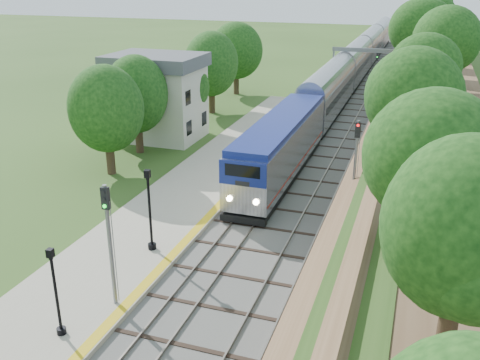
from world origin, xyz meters
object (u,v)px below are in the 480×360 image
(station_building, at_px, (157,96))
(signal_gantry, at_px, (365,59))
(train, at_px, (353,67))
(lamppost_mid, at_px, (57,297))
(signal_farside, at_px, (356,157))
(lamppost_far, at_px, (150,215))
(signal_platform, at_px, (109,233))

(station_building, xyz_separation_m, signal_gantry, (16.47, 24.99, 0.73))
(train, height_order, lamppost_mid, train)
(station_building, distance_m, signal_farside, 23.37)
(signal_gantry, relative_size, signal_farside, 1.34)
(lamppost_far, bearing_deg, signal_farside, 43.26)
(lamppost_mid, distance_m, lamppost_far, 8.15)
(lamppost_mid, xyz_separation_m, signal_platform, (0.99, 2.81, 1.85))
(signal_gantry, xyz_separation_m, lamppost_far, (-6.22, -46.11, -2.31))
(signal_gantry, distance_m, lamppost_mid, 54.68)
(lamppost_far, bearing_deg, train, 86.13)
(signal_platform, height_order, signal_farside, signal_platform)
(train, height_order, signal_farside, signal_farside)
(lamppost_far, height_order, signal_farside, signal_farside)
(lamppost_far, distance_m, signal_farside, 13.74)
(lamppost_mid, distance_m, signal_platform, 3.51)
(station_building, relative_size, signal_platform, 1.43)
(lamppost_mid, height_order, lamppost_far, lamppost_far)
(signal_gantry, bearing_deg, signal_farside, -84.21)
(train, bearing_deg, signal_farside, -82.32)
(lamppost_mid, bearing_deg, train, 86.49)
(signal_gantry, relative_size, lamppost_mid, 2.02)
(signal_platform, bearing_deg, lamppost_mid, -109.43)
(lamppost_far, xyz_separation_m, signal_farside, (9.95, 9.36, 1.44))
(signal_gantry, relative_size, signal_platform, 1.39)
(station_building, height_order, train, station_building)
(station_building, height_order, signal_platform, station_building)
(signal_platform, relative_size, signal_farside, 0.96)
(signal_gantry, height_order, lamppost_mid, signal_gantry)
(lamppost_mid, relative_size, signal_platform, 0.69)
(train, distance_m, signal_farside, 46.45)
(lamppost_far, bearing_deg, signal_platform, -80.96)
(signal_platform, bearing_deg, signal_gantry, 84.04)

